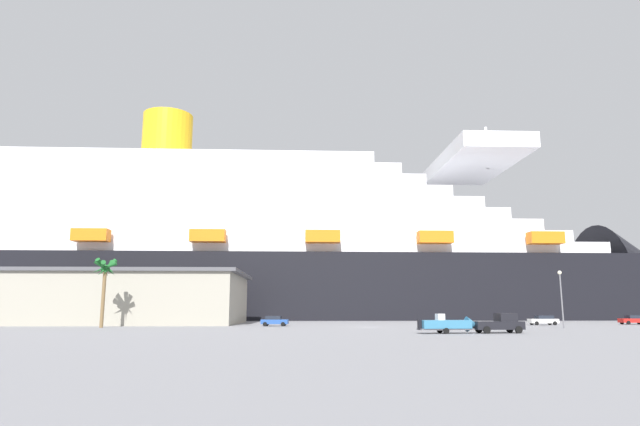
% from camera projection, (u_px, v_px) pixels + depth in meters
% --- Properties ---
extents(ground_plane, '(600.00, 600.00, 0.00)m').
position_uv_depth(ground_plane, '(337.00, 322.00, 108.06)').
color(ground_plane, gray).
extents(cruise_ship, '(229.07, 51.48, 62.82)m').
position_uv_depth(cruise_ship, '(263.00, 256.00, 141.41)').
color(cruise_ship, black).
rests_on(cruise_ship, ground_plane).
extents(terminal_building, '(50.73, 31.62, 9.24)m').
position_uv_depth(terminal_building, '(110.00, 298.00, 97.28)').
color(terminal_building, gray).
rests_on(terminal_building, ground_plane).
extents(pickup_truck, '(5.67, 2.45, 2.20)m').
position_uv_depth(pickup_truck, '(500.00, 324.00, 60.05)').
color(pickup_truck, black).
rests_on(pickup_truck, ground_plane).
extents(small_boat_on_trailer, '(7.66, 2.12, 2.15)m').
position_uv_depth(small_boat_on_trailer, '(451.00, 325.00, 59.17)').
color(small_boat_on_trailer, '#595960').
rests_on(small_boat_on_trailer, ground_plane).
extents(palm_tree, '(3.57, 3.65, 10.02)m').
position_uv_depth(palm_tree, '(105.00, 272.00, 78.47)').
color(palm_tree, brown).
rests_on(palm_tree, ground_plane).
extents(street_lamp, '(0.56, 0.56, 8.04)m').
position_uv_depth(street_lamp, '(561.00, 291.00, 75.80)').
color(street_lamp, slate).
rests_on(street_lamp, ground_plane).
extents(parked_car_red_hatchback, '(4.77, 2.41, 1.58)m').
position_uv_depth(parked_car_red_hatchback, '(634.00, 320.00, 93.59)').
color(parked_car_red_hatchback, red).
rests_on(parked_car_red_hatchback, ground_plane).
extents(parked_car_blue_suv, '(4.52, 2.70, 1.58)m').
position_uv_depth(parked_car_blue_suv, '(274.00, 321.00, 84.38)').
color(parked_car_blue_suv, '#264C99').
rests_on(parked_car_blue_suv, ground_plane).
extents(parked_car_white_van, '(4.80, 2.28, 1.58)m').
position_uv_depth(parked_car_white_van, '(543.00, 320.00, 89.87)').
color(parked_car_white_van, white).
rests_on(parked_car_white_van, ground_plane).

